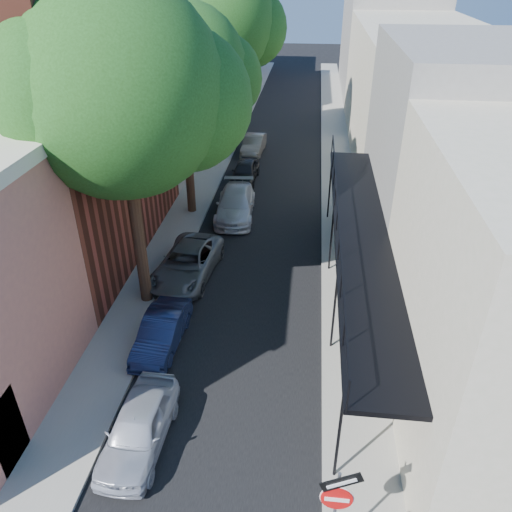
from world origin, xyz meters
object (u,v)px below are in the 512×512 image
(parked_car_c, at_px, (187,263))
(parked_car_d, at_px, (235,204))
(parked_car_b, at_px, (162,332))
(oak_mid, at_px, (191,72))
(oak_far, at_px, (224,22))
(oak_near, at_px, (135,94))
(parked_car_e, at_px, (245,171))
(sign_post, at_px, (337,501))
(parked_car_a, at_px, (139,427))
(parked_car_f, at_px, (254,144))

(parked_car_c, height_order, parked_car_d, parked_car_d)
(parked_car_b, bearing_deg, parked_car_d, 86.54)
(parked_car_b, distance_m, parked_car_d, 10.35)
(oak_mid, xyz_separation_m, parked_car_c, (0.82, -6.31, -6.41))
(oak_far, bearing_deg, oak_near, -90.04)
(oak_near, bearing_deg, parked_car_b, -71.92)
(oak_mid, distance_m, parked_car_e, 8.03)
(sign_post, height_order, parked_car_d, sign_post)
(parked_car_c, bearing_deg, sign_post, -56.64)
(oak_far, bearing_deg, parked_car_e, -69.01)
(oak_mid, height_order, parked_car_a, oak_mid)
(oak_mid, distance_m, parked_car_f, 11.60)
(oak_far, bearing_deg, parked_car_b, -87.46)
(parked_car_a, relative_size, parked_car_d, 0.80)
(sign_post, xyz_separation_m, parked_car_f, (-4.80, 26.73, -1.43))
(oak_far, bearing_deg, parked_car_c, -87.19)
(oak_mid, distance_m, parked_car_c, 9.03)
(oak_far, xyz_separation_m, parked_car_f, (1.72, 0.43, -7.65))
(parked_car_c, xyz_separation_m, parked_car_e, (1.02, 10.73, -0.04))
(parked_car_b, relative_size, parked_car_c, 0.76)
(oak_mid, bearing_deg, parked_car_d, -11.30)
(parked_car_a, distance_m, parked_car_c, 8.46)
(parked_car_e, bearing_deg, oak_far, 113.03)
(sign_post, relative_size, parked_car_f, 0.82)
(parked_car_d, bearing_deg, oak_near, -107.37)
(oak_far, bearing_deg, sign_post, -76.09)
(parked_car_d, bearing_deg, oak_far, 98.24)
(oak_far, xyz_separation_m, parked_car_b, (0.88, -19.73, -7.68))
(parked_car_c, relative_size, parked_car_f, 1.27)
(oak_near, height_order, parked_car_c, oak_near)
(parked_car_c, distance_m, parked_car_d, 6.03)
(parked_car_b, height_order, parked_car_e, parked_car_e)
(sign_post, relative_size, parked_car_a, 0.81)
(parked_car_e, bearing_deg, parked_car_a, -89.14)
(oak_near, relative_size, parked_car_f, 3.12)
(oak_near, distance_m, parked_car_d, 10.63)
(sign_post, relative_size, parked_car_c, 0.64)
(oak_mid, bearing_deg, parked_car_b, -84.98)
(sign_post, bearing_deg, parked_car_e, 102.34)
(sign_post, relative_size, oak_far, 0.25)
(oak_near, bearing_deg, oak_far, 89.96)
(parked_car_a, distance_m, parked_car_d, 14.36)
(oak_mid, distance_m, oak_far, 9.12)
(parked_car_c, bearing_deg, oak_far, 98.43)
(parked_car_e, bearing_deg, parked_car_d, -86.36)
(parked_car_b, distance_m, parked_car_e, 15.14)
(parked_car_d, relative_size, parked_car_e, 1.30)
(parked_car_b, bearing_deg, oak_mid, 97.27)
(oak_near, xyz_separation_m, parked_car_e, (1.78, 12.39, -7.27))
(parked_car_e, xyz_separation_m, parked_car_f, (-0.05, 5.05, -0.00))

